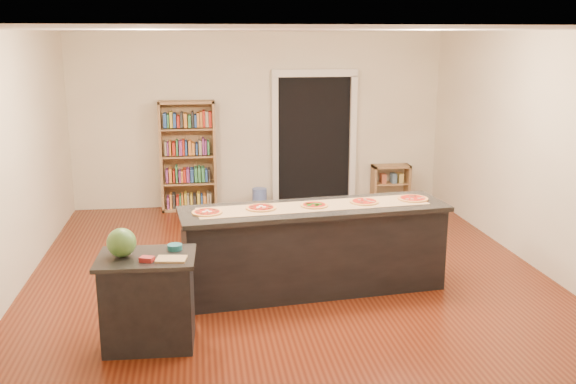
{
  "coord_description": "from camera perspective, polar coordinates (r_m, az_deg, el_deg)",
  "views": [
    {
      "loc": [
        -1.0,
        -6.84,
        2.75
      ],
      "look_at": [
        0.0,
        0.2,
        1.0
      ],
      "focal_mm": 40.0,
      "sensor_mm": 36.0,
      "label": 1
    }
  ],
  "objects": [
    {
      "name": "kitchen_island",
      "position": [
        7.03,
        2.34,
        -5.03
      ],
      "size": [
        2.89,
        0.78,
        0.95
      ],
      "rotation": [
        0.0,
        0.0,
        0.1
      ],
      "color": "black",
      "rests_on": "ground"
    },
    {
      "name": "package_teal",
      "position": [
        5.93,
        -10.02,
        -4.85
      ],
      "size": [
        0.13,
        0.13,
        0.05
      ],
      "primitive_type": "cylinder",
      "color": "#195966",
      "rests_on": "side_counter"
    },
    {
      "name": "low_shelf",
      "position": [
        10.92,
        9.1,
        0.76
      ],
      "size": [
        0.63,
        0.27,
        0.63
      ],
      "primitive_type": "cube",
      "color": "#9C764C",
      "rests_on": "ground"
    },
    {
      "name": "bookshelf",
      "position": [
        10.31,
        -8.88,
        3.17
      ],
      "size": [
        0.87,
        0.31,
        1.75
      ],
      "primitive_type": "cube",
      "color": "#9C764C",
      "rests_on": "ground"
    },
    {
      "name": "kraft_paper",
      "position": [
        6.91,
        2.33,
        -1.25
      ],
      "size": [
        2.54,
        0.71,
        0.0
      ],
      "primitive_type": "cube",
      "rotation": [
        0.0,
        0.0,
        0.1
      ],
      "color": "#A38154",
      "rests_on": "kitchen_island"
    },
    {
      "name": "pizza_a",
      "position": [
        6.67,
        -7.21,
        -1.79
      ],
      "size": [
        0.3,
        0.3,
        0.02
      ],
      "color": "tan",
      "rests_on": "kitchen_island"
    },
    {
      "name": "pizza_b",
      "position": [
        6.8,
        -2.41,
        -1.4
      ],
      "size": [
        0.31,
        0.31,
        0.02
      ],
      "color": "tan",
      "rests_on": "kitchen_island"
    },
    {
      "name": "watermelon",
      "position": [
        5.82,
        -14.59,
        -4.37
      ],
      "size": [
        0.26,
        0.26,
        0.26
      ],
      "primitive_type": "sphere",
      "color": "#144214",
      "rests_on": "side_counter"
    },
    {
      "name": "pizza_e",
      "position": [
        7.31,
        11.04,
        -0.57
      ],
      "size": [
        0.33,
        0.33,
        0.02
      ],
      "color": "tan",
      "rests_on": "kitchen_island"
    },
    {
      "name": "doorway",
      "position": [
        10.59,
        2.34,
        5.4
      ],
      "size": [
        1.4,
        0.09,
        2.21
      ],
      "color": "black",
      "rests_on": "room"
    },
    {
      "name": "pizza_c",
      "position": [
        6.9,
        2.35,
        -1.18
      ],
      "size": [
        0.3,
        0.3,
        0.02
      ],
      "color": "tan",
      "rests_on": "kitchen_island"
    },
    {
      "name": "cutting_board",
      "position": [
        5.68,
        -10.33,
        -5.89
      ],
      "size": [
        0.28,
        0.21,
        0.02
      ],
      "primitive_type": "cube",
      "rotation": [
        0.0,
        0.0,
        -0.15
      ],
      "color": "tan",
      "rests_on": "side_counter"
    },
    {
      "name": "pizza_d",
      "position": [
        7.09,
        6.8,
        -0.85
      ],
      "size": [
        0.3,
        0.3,
        0.02
      ],
      "color": "tan",
      "rests_on": "kitchen_island"
    },
    {
      "name": "waste_bin",
      "position": [
        10.35,
        -2.55,
        -0.62
      ],
      "size": [
        0.24,
        0.24,
        0.34
      ],
      "primitive_type": "cylinder",
      "color": "#536DB9",
      "rests_on": "ground"
    },
    {
      "name": "package_red",
      "position": [
        5.68,
        -12.43,
        -5.85
      ],
      "size": [
        0.14,
        0.12,
        0.04
      ],
      "primitive_type": "cube",
      "rotation": [
        0.0,
        0.0,
        -0.36
      ],
      "color": "maroon",
      "rests_on": "side_counter"
    },
    {
      "name": "side_counter",
      "position": [
        5.97,
        -12.29,
        -9.39
      ],
      "size": [
        0.86,
        0.63,
        0.85
      ],
      "rotation": [
        0.0,
        0.0,
        -0.04
      ],
      "color": "black",
      "rests_on": "ground"
    },
    {
      "name": "room",
      "position": [
        7.05,
        0.23,
        2.78
      ],
      "size": [
        6.0,
        7.0,
        2.8
      ],
      "color": "beige",
      "rests_on": "ground"
    }
  ]
}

